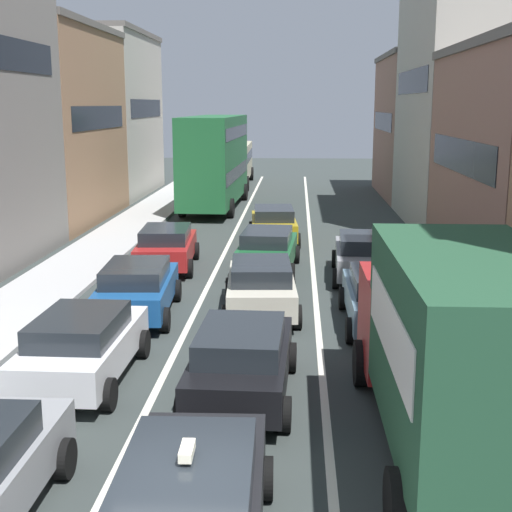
{
  "coord_description": "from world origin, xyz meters",
  "views": [
    {
      "loc": [
        1.12,
        -7.19,
        5.7
      ],
      "look_at": [
        0.0,
        12.0,
        1.6
      ],
      "focal_mm": 50.09,
      "sensor_mm": 36.0,
      "label": 1
    }
  ],
  "objects_px": {
    "wagon_left_lane_second": "(82,345)",
    "bus_mid_queue_primary": "(215,158)",
    "removalist_box_truck": "(457,342)",
    "sedan_left_lane_fourth": "(166,246)",
    "sedan_centre_lane_second": "(242,359)",
    "bus_far_queue_secondary": "(231,161)",
    "coupe_centre_lane_fourth": "(267,249)",
    "sedan_right_lane_behind_truck": "(383,297)",
    "taxi_centre_lane_front": "(190,504)",
    "sedan_left_lane_third": "(137,288)",
    "wagon_right_lane_far": "(364,255)",
    "sedan_centre_lane_fifth": "(274,223)",
    "hatchback_centre_lane_third": "(261,285)"
  },
  "relations": [
    {
      "from": "wagon_left_lane_second",
      "to": "bus_mid_queue_primary",
      "type": "xyz_separation_m",
      "value": [
        -0.11,
        25.25,
        2.03
      ]
    },
    {
      "from": "removalist_box_truck",
      "to": "sedan_left_lane_fourth",
      "type": "distance_m",
      "value": 15.2
    },
    {
      "from": "wagon_left_lane_second",
      "to": "bus_mid_queue_primary",
      "type": "distance_m",
      "value": 25.33
    },
    {
      "from": "sedan_centre_lane_second",
      "to": "bus_far_queue_secondary",
      "type": "height_order",
      "value": "bus_far_queue_secondary"
    },
    {
      "from": "coupe_centre_lane_fourth",
      "to": "sedan_left_lane_fourth",
      "type": "distance_m",
      "value": 3.59
    },
    {
      "from": "sedan_centre_lane_second",
      "to": "sedan_right_lane_behind_truck",
      "type": "relative_size",
      "value": 1.01
    },
    {
      "from": "taxi_centre_lane_front",
      "to": "coupe_centre_lane_fourth",
      "type": "distance_m",
      "value": 16.08
    },
    {
      "from": "bus_mid_queue_primary",
      "to": "coupe_centre_lane_fourth",
      "type": "bearing_deg",
      "value": -165.1
    },
    {
      "from": "taxi_centre_lane_front",
      "to": "bus_mid_queue_primary",
      "type": "distance_m",
      "value": 31.35
    },
    {
      "from": "sedan_centre_lane_second",
      "to": "coupe_centre_lane_fourth",
      "type": "distance_m",
      "value": 10.88
    },
    {
      "from": "sedan_centre_lane_second",
      "to": "sedan_left_lane_third",
      "type": "height_order",
      "value": "same"
    },
    {
      "from": "wagon_left_lane_second",
      "to": "sedan_right_lane_behind_truck",
      "type": "height_order",
      "value": "same"
    },
    {
      "from": "wagon_right_lane_far",
      "to": "bus_mid_queue_primary",
      "type": "xyz_separation_m",
      "value": [
        -6.76,
        15.81,
        2.03
      ]
    },
    {
      "from": "wagon_right_lane_far",
      "to": "sedan_centre_lane_second",
      "type": "bearing_deg",
      "value": 164.3
    },
    {
      "from": "taxi_centre_lane_front",
      "to": "wagon_left_lane_second",
      "type": "relative_size",
      "value": 1.0
    },
    {
      "from": "removalist_box_truck",
      "to": "sedan_left_lane_third",
      "type": "height_order",
      "value": "removalist_box_truck"
    },
    {
      "from": "sedan_right_lane_behind_truck",
      "to": "bus_far_queue_secondary",
      "type": "distance_m",
      "value": 33.29
    },
    {
      "from": "removalist_box_truck",
      "to": "sedan_centre_lane_fifth",
      "type": "height_order",
      "value": "removalist_box_truck"
    },
    {
      "from": "removalist_box_truck",
      "to": "wagon_right_lane_far",
      "type": "xyz_separation_m",
      "value": [
        -0.36,
        12.28,
        -1.18
      ]
    },
    {
      "from": "coupe_centre_lane_fourth",
      "to": "sedan_centre_lane_second",
      "type": "bearing_deg",
      "value": -176.94
    },
    {
      "from": "taxi_centre_lane_front",
      "to": "sedan_right_lane_behind_truck",
      "type": "height_order",
      "value": "taxi_centre_lane_front"
    },
    {
      "from": "wagon_right_lane_far",
      "to": "removalist_box_truck",
      "type": "bearing_deg",
      "value": -176.08
    },
    {
      "from": "wagon_left_lane_second",
      "to": "sedan_left_lane_third",
      "type": "xyz_separation_m",
      "value": [
        0.1,
        4.72,
        0.0
      ]
    },
    {
      "from": "removalist_box_truck",
      "to": "sedan_left_lane_fourth",
      "type": "xyz_separation_m",
      "value": [
        -7.17,
        13.36,
        -1.18
      ]
    },
    {
      "from": "sedan_centre_lane_second",
      "to": "sedan_left_lane_third",
      "type": "relative_size",
      "value": 0.99
    },
    {
      "from": "wagon_left_lane_second",
      "to": "coupe_centre_lane_fourth",
      "type": "distance_m",
      "value": 10.77
    },
    {
      "from": "removalist_box_truck",
      "to": "bus_far_queue_secondary",
      "type": "xyz_separation_m",
      "value": [
        -7.29,
        39.57,
        -0.21
      ]
    },
    {
      "from": "coupe_centre_lane_fourth",
      "to": "hatchback_centre_lane_third",
      "type": "bearing_deg",
      "value": -176.27
    },
    {
      "from": "sedan_centre_lane_second",
      "to": "hatchback_centre_lane_third",
      "type": "height_order",
      "value": "same"
    },
    {
      "from": "sedan_centre_lane_fifth",
      "to": "bus_mid_queue_primary",
      "type": "relative_size",
      "value": 0.42
    },
    {
      "from": "removalist_box_truck",
      "to": "sedan_left_lane_third",
      "type": "relative_size",
      "value": 1.75
    },
    {
      "from": "hatchback_centre_lane_third",
      "to": "sedan_centre_lane_fifth",
      "type": "xyz_separation_m",
      "value": [
        -0.01,
        10.47,
        0.0
      ]
    },
    {
      "from": "hatchback_centre_lane_third",
      "to": "coupe_centre_lane_fourth",
      "type": "bearing_deg",
      "value": -3.24
    },
    {
      "from": "hatchback_centre_lane_third",
      "to": "sedan_right_lane_behind_truck",
      "type": "bearing_deg",
      "value": -110.9
    },
    {
      "from": "sedan_centre_lane_fifth",
      "to": "sedan_centre_lane_second",
      "type": "bearing_deg",
      "value": 175.88
    },
    {
      "from": "sedan_centre_lane_second",
      "to": "bus_mid_queue_primary",
      "type": "bearing_deg",
      "value": 9.27
    },
    {
      "from": "sedan_centre_lane_second",
      "to": "wagon_left_lane_second",
      "type": "height_order",
      "value": "same"
    },
    {
      "from": "hatchback_centre_lane_third",
      "to": "removalist_box_truck",
      "type": "bearing_deg",
      "value": -159.82
    },
    {
      "from": "coupe_centre_lane_fourth",
      "to": "sedan_right_lane_behind_truck",
      "type": "height_order",
      "value": "same"
    },
    {
      "from": "sedan_right_lane_behind_truck",
      "to": "wagon_left_lane_second",
      "type": "bearing_deg",
      "value": 121.94
    },
    {
      "from": "wagon_left_lane_second",
      "to": "coupe_centre_lane_fourth",
      "type": "height_order",
      "value": "same"
    },
    {
      "from": "coupe_centre_lane_fourth",
      "to": "bus_mid_queue_primary",
      "type": "bearing_deg",
      "value": 16.5
    },
    {
      "from": "hatchback_centre_lane_third",
      "to": "sedan_centre_lane_fifth",
      "type": "bearing_deg",
      "value": -3.64
    },
    {
      "from": "removalist_box_truck",
      "to": "sedan_centre_lane_second",
      "type": "height_order",
      "value": "removalist_box_truck"
    },
    {
      "from": "wagon_left_lane_second",
      "to": "wagon_right_lane_far",
      "type": "distance_m",
      "value": 11.54
    },
    {
      "from": "coupe_centre_lane_fourth",
      "to": "bus_far_queue_secondary",
      "type": "bearing_deg",
      "value": 11.21
    },
    {
      "from": "sedan_centre_lane_second",
      "to": "bus_far_queue_secondary",
      "type": "bearing_deg",
      "value": 7.18
    },
    {
      "from": "coupe_centre_lane_fourth",
      "to": "bus_far_queue_secondary",
      "type": "height_order",
      "value": "bus_far_queue_secondary"
    },
    {
      "from": "sedan_centre_lane_second",
      "to": "sedan_left_lane_fourth",
      "type": "relative_size",
      "value": 0.99
    },
    {
      "from": "sedan_right_lane_behind_truck",
      "to": "bus_far_queue_secondary",
      "type": "bearing_deg",
      "value": 11.93
    }
  ]
}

